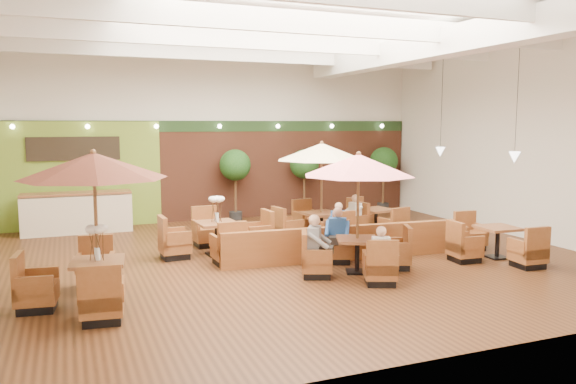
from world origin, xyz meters
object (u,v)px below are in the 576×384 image
topiary_1 (304,167)px  diner_0 (381,248)px  diner_1 (337,230)px  table_0 (91,195)px  diner_4 (354,211)px  diner_3 (338,220)px  table_3 (217,237)px  topiary_2 (384,164)px  table_5 (376,222)px  table_4 (488,244)px  table_2 (322,173)px  service_counter (77,213)px  diner_2 (317,240)px  booth_divider (345,243)px  topiary_0 (235,168)px

topiary_1 → diner_0: (-1.80, -7.95, -0.97)m
diner_1 → table_0: bearing=42.9°
table_0 → diner_4: 7.80m
diner_1 → diner_3: bearing=-85.9°
table_3 → topiary_2: 8.51m
table_5 → topiary_1: 3.84m
table_4 → diner_3: (-2.73, 2.33, 0.37)m
table_4 → diner_3: size_ratio=3.56×
table_2 → service_counter: bearing=140.3°
service_counter → topiary_1: 7.28m
table_4 → diner_2: diner_2 is taller
booth_divider → topiary_2: (4.62, 5.95, 1.32)m
table_4 → diner_3: 3.61m
table_4 → diner_4: 3.76m
topiary_1 → diner_3: bearing=-103.3°
table_3 → diner_3: table_3 is taller
table_4 → diner_0: 3.54m
table_2 → topiary_2: size_ratio=1.17×
diner_2 → diner_4: diner_2 is taller
table_0 → topiary_0: size_ratio=1.17×
topiary_2 → diner_2: size_ratio=2.75×
table_4 → topiary_2: 7.35m
diner_0 → diner_2: size_ratio=0.84×
diner_1 → diner_3: diner_1 is taller
table_2 → diner_3: 1.47m
service_counter → diner_0: 9.44m
service_counter → diner_1: diner_1 is taller
booth_divider → table_5: size_ratio=2.26×
service_counter → topiary_2: bearing=1.1°
diner_2 → topiary_2: bearing=172.3°
topiary_0 → diner_3: (1.29, -4.74, -1.00)m
topiary_2 → diner_1: (-4.87, -6.08, -0.96)m
service_counter → diner_4: 7.90m
diner_1 → topiary_0: bearing=-53.2°
diner_1 → diner_2: (-0.94, -0.94, 0.02)m
service_counter → diner_3: service_counter is taller
diner_3 → service_counter: bearing=143.4°
diner_1 → diner_2: 1.32m
table_4 → diner_0: bearing=-161.6°
table_3 → topiary_0: size_ratio=1.17×
service_counter → diner_3: size_ratio=4.20×
diner_1 → diner_3: size_ratio=1.11×
diner_0 → diner_4: 4.51m
topiary_0 → diner_2: size_ratio=2.76×
table_4 → topiary_1: bearing=106.7°
booth_divider → table_2: (0.43, 2.18, 1.42)m
table_0 → diner_1: size_ratio=3.41×
table_4 → diner_1: bearing=167.7°
service_counter → table_5: 8.58m
service_counter → table_0: 7.10m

